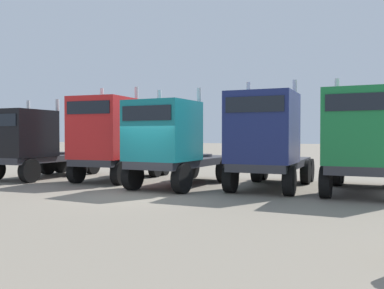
# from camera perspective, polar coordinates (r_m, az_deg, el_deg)

# --- Properties ---
(ground) EXTENTS (200.00, 200.00, 0.00)m
(ground) POSITION_cam_1_polar(r_m,az_deg,el_deg) (14.86, -7.89, -7.09)
(ground) COLOR gray
(semi_truck_black) EXTENTS (2.65, 5.97, 3.97)m
(semi_truck_black) POSITION_cam_1_polar(r_m,az_deg,el_deg) (21.88, -21.27, 0.25)
(semi_truck_black) COLOR #333338
(semi_truck_black) RESTS_ON ground
(semi_truck_red) EXTENTS (2.81, 6.17, 4.47)m
(semi_truck_red) POSITION_cam_1_polar(r_m,az_deg,el_deg) (19.75, -11.14, 0.84)
(semi_truck_red) COLOR #333338
(semi_truck_red) RESTS_ON ground
(semi_truck_teal) EXTENTS (3.05, 6.62, 4.10)m
(semi_truck_teal) POSITION_cam_1_polar(r_m,az_deg,el_deg) (16.99, -2.67, 0.14)
(semi_truck_teal) COLOR #333338
(semi_truck_teal) RESTS_ON ground
(semi_truck_navy) EXTENTS (2.70, 6.35, 4.37)m
(semi_truck_navy) POSITION_cam_1_polar(r_m,az_deg,el_deg) (16.53, 10.20, 0.60)
(semi_truck_navy) COLOR #333338
(semi_truck_navy) RESTS_ON ground
(semi_truck_green) EXTENTS (2.83, 6.28, 4.34)m
(semi_truck_green) POSITION_cam_1_polar(r_m,az_deg,el_deg) (16.03, 22.31, 0.53)
(semi_truck_green) COLOR #333338
(semi_truck_green) RESTS_ON ground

